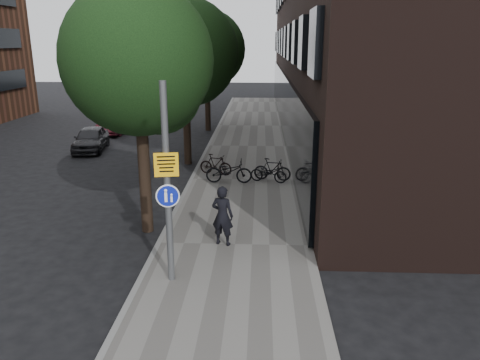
# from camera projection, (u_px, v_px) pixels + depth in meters

# --- Properties ---
(ground) EXTENTS (120.00, 120.00, 0.00)m
(ground) POSITION_uv_depth(u_px,v_px,m) (216.00, 310.00, 10.50)
(ground) COLOR black
(ground) RESTS_ON ground
(sidewalk) EXTENTS (4.50, 60.00, 0.12)m
(sidewalk) POSITION_uv_depth(u_px,v_px,m) (244.00, 181.00, 20.04)
(sidewalk) COLOR slate
(sidewalk) RESTS_ON ground
(curb_edge) EXTENTS (0.15, 60.00, 0.13)m
(curb_edge) POSITION_uv_depth(u_px,v_px,m) (191.00, 180.00, 20.14)
(curb_edge) COLOR slate
(curb_edge) RESTS_ON ground
(street_tree_near) EXTENTS (4.40, 4.40, 7.50)m
(street_tree_near) POSITION_uv_depth(u_px,v_px,m) (142.00, 66.00, 13.59)
(street_tree_near) COLOR black
(street_tree_near) RESTS_ON ground
(street_tree_mid) EXTENTS (5.00, 5.00, 7.80)m
(street_tree_mid) POSITION_uv_depth(u_px,v_px,m) (187.00, 57.00, 21.73)
(street_tree_mid) COLOR black
(street_tree_mid) RESTS_ON ground
(street_tree_far) EXTENTS (5.00, 5.00, 7.80)m
(street_tree_far) POSITION_uv_depth(u_px,v_px,m) (208.00, 52.00, 30.34)
(street_tree_far) COLOR black
(street_tree_far) RESTS_ON ground
(signpost) EXTENTS (0.56, 0.16, 4.86)m
(signpost) POSITION_uv_depth(u_px,v_px,m) (167.00, 185.00, 10.94)
(signpost) COLOR #595B5E
(signpost) RESTS_ON sidewalk
(pedestrian) EXTENTS (0.74, 0.59, 1.77)m
(pedestrian) POSITION_uv_depth(u_px,v_px,m) (222.00, 216.00, 13.39)
(pedestrian) COLOR black
(pedestrian) RESTS_ON sidewalk
(parked_bike_facade_near) EXTENTS (1.64, 0.94, 0.82)m
(parked_bike_facade_near) POSITION_uv_depth(u_px,v_px,m) (269.00, 173.00, 19.52)
(parked_bike_facade_near) COLOR black
(parked_bike_facade_near) RESTS_ON sidewalk
(parked_bike_facade_far) EXTENTS (1.64, 0.75, 0.95)m
(parked_bike_facade_far) POSITION_uv_depth(u_px,v_px,m) (272.00, 169.00, 19.77)
(parked_bike_facade_far) COLOR black
(parked_bike_facade_far) RESTS_ON sidewalk
(parked_bike_curb_near) EXTENTS (1.92, 0.68, 1.01)m
(parked_bike_curb_near) POSITION_uv_depth(u_px,v_px,m) (229.00, 171.00, 19.41)
(parked_bike_curb_near) COLOR black
(parked_bike_curb_near) RESTS_ON sidewalk
(parked_bike_curb_far) EXTENTS (1.58, 0.91, 0.92)m
(parked_bike_curb_far) POSITION_uv_depth(u_px,v_px,m) (216.00, 164.00, 20.63)
(parked_bike_curb_far) COLOR black
(parked_bike_curb_far) RESTS_ON sidewalk
(parked_car_near) EXTENTS (2.03, 4.00, 1.30)m
(parked_car_near) POSITION_uv_depth(u_px,v_px,m) (91.00, 139.00, 25.67)
(parked_car_near) COLOR black
(parked_car_near) RESTS_ON ground
(parked_car_mid) EXTENTS (1.85, 4.07, 1.29)m
(parked_car_mid) POSITION_uv_depth(u_px,v_px,m) (118.00, 123.00, 30.61)
(parked_car_mid) COLOR #561823
(parked_car_mid) RESTS_ON ground
(parked_car_far) EXTENTS (1.64, 3.82, 1.10)m
(parked_car_far) POSITION_uv_depth(u_px,v_px,m) (137.00, 110.00, 36.95)
(parked_car_far) COLOR #19212E
(parked_car_far) RESTS_ON ground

